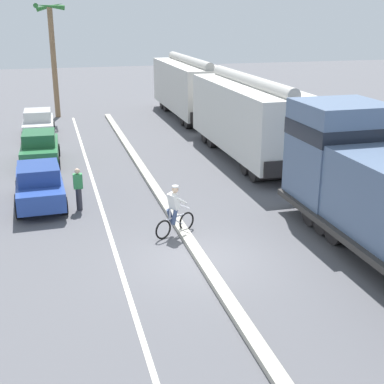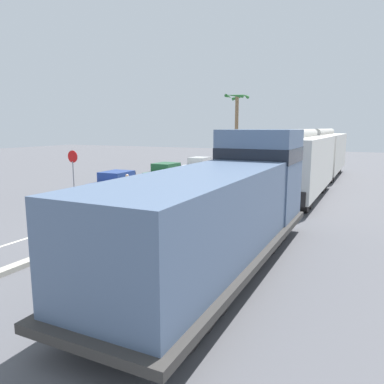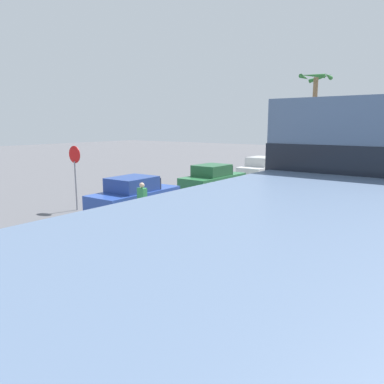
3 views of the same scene
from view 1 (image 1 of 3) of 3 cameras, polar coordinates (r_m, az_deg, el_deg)
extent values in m
plane|color=#56565B|center=(16.23, 0.84, -7.19)|extent=(120.00, 120.00, 0.00)
cube|color=#B2AD9E|center=(21.60, -3.53, -0.26)|extent=(0.36, 36.00, 0.16)
cube|color=silver|center=(21.31, -9.86, -0.99)|extent=(0.14, 36.00, 0.01)
cube|color=slate|center=(19.25, 15.30, 4.10)|extent=(2.80, 2.80, 3.50)
cube|color=black|center=(19.07, 15.50, 6.38)|extent=(2.83, 2.83, 0.56)
cylinder|color=black|center=(19.48, 15.41, -1.76)|extent=(2.40, 1.00, 1.00)
cylinder|color=black|center=(18.84, 16.62, -2.58)|extent=(2.40, 1.00, 1.00)
cylinder|color=black|center=(18.22, 17.91, -3.45)|extent=(2.40, 1.00, 1.00)
cube|color=silver|center=(26.89, 6.08, 8.03)|extent=(2.90, 10.40, 3.10)
cylinder|color=#B1AFA8|center=(26.63, 6.21, 11.69)|extent=(0.60, 9.88, 0.60)
cube|color=black|center=(31.98, 2.62, 7.63)|extent=(2.61, 0.10, 0.70)
cube|color=black|center=(22.48, 10.76, 2.53)|extent=(2.61, 0.10, 0.70)
cylinder|color=black|center=(30.71, 3.45, 6.20)|extent=(2.46, 0.90, 0.90)
cylinder|color=black|center=(29.69, 4.12, 5.75)|extent=(2.46, 0.90, 0.90)
cylinder|color=black|center=(24.86, 8.15, 3.04)|extent=(2.46, 0.90, 0.90)
cylinder|color=black|center=(23.90, 9.17, 2.34)|extent=(2.46, 0.90, 0.90)
cube|color=beige|center=(37.80, -0.32, 11.21)|extent=(2.90, 10.40, 3.10)
cylinder|color=#A7A59E|center=(37.62, -0.33, 13.82)|extent=(0.60, 9.88, 0.60)
cube|color=black|center=(43.02, -2.14, 10.50)|extent=(2.61, 0.10, 0.70)
cube|color=black|center=(33.01, 2.04, 7.99)|extent=(2.61, 0.10, 0.70)
cylinder|color=black|center=(41.67, -1.67, 9.54)|extent=(2.46, 0.90, 0.90)
cylinder|color=black|center=(40.62, -1.30, 9.31)|extent=(2.46, 0.90, 0.90)
cylinder|color=black|center=(35.53, 0.80, 7.95)|extent=(2.46, 0.90, 0.90)
cylinder|color=black|center=(34.49, 1.30, 7.61)|extent=(2.46, 0.90, 0.90)
cube|color=#28479E|center=(21.28, -15.92, 0.42)|extent=(1.83, 4.25, 0.70)
cube|color=navy|center=(20.95, -16.07, 1.98)|extent=(1.56, 1.95, 0.60)
cube|color=#1E232D|center=(21.92, -16.13, 2.57)|extent=(1.43, 0.16, 0.51)
cylinder|color=black|center=(22.64, -17.98, 0.37)|extent=(0.24, 0.65, 0.64)
cylinder|color=black|center=(22.64, -13.91, 0.75)|extent=(0.24, 0.65, 0.64)
cylinder|color=black|center=(20.17, -18.01, -1.85)|extent=(0.24, 0.65, 0.64)
cylinder|color=black|center=(20.18, -13.44, -1.42)|extent=(0.24, 0.65, 0.64)
cube|color=#286B3D|center=(27.11, -15.89, 4.30)|extent=(1.82, 4.25, 0.70)
cube|color=#225B34|center=(26.81, -16.03, 5.56)|extent=(1.56, 1.94, 0.60)
cube|color=#1E232D|center=(27.80, -15.95, 5.91)|extent=(1.43, 0.16, 0.51)
cylinder|color=black|center=(28.50, -17.38, 4.11)|extent=(0.24, 0.65, 0.64)
cylinder|color=black|center=(28.43, -14.13, 4.37)|extent=(0.24, 0.65, 0.64)
cylinder|color=black|center=(25.99, -17.68, 2.72)|extent=(0.24, 0.65, 0.64)
cylinder|color=black|center=(25.91, -14.13, 2.99)|extent=(0.24, 0.65, 0.64)
cube|color=silver|center=(33.16, -16.04, 6.83)|extent=(1.76, 4.22, 0.70)
cube|color=beige|center=(32.89, -16.15, 7.89)|extent=(1.53, 1.92, 0.60)
cube|color=#1E232D|center=(33.89, -16.11, 8.10)|extent=(1.43, 0.14, 0.51)
cylinder|color=black|center=(34.54, -17.30, 6.57)|extent=(0.23, 0.64, 0.64)
cylinder|color=black|center=(34.49, -14.61, 6.80)|extent=(0.23, 0.64, 0.64)
cylinder|color=black|center=(32.00, -17.47, 5.64)|extent=(0.23, 0.64, 0.64)
cylinder|color=black|center=(31.94, -14.57, 5.88)|extent=(0.23, 0.64, 0.64)
torus|color=black|center=(18.16, -0.58, -3.14)|extent=(0.61, 0.37, 0.66)
torus|color=black|center=(17.51, -3.08, -4.03)|extent=(0.61, 0.37, 0.66)
cylinder|color=silver|center=(17.71, -1.82, -2.68)|extent=(0.71, 0.42, 0.05)
cylinder|color=silver|center=(17.84, -1.58, -3.14)|extent=(0.44, 0.27, 0.36)
cylinder|color=silver|center=(17.52, -2.36, -2.41)|extent=(0.04, 0.04, 0.30)
cylinder|color=silver|center=(17.91, -0.77, -1.58)|extent=(0.26, 0.44, 0.04)
cylinder|color=#38476B|center=(17.69, -2.33, -2.54)|extent=(0.33, 0.27, 0.52)
cylinder|color=#38476B|center=(17.55, -1.89, -2.71)|extent=(0.30, 0.25, 0.52)
cube|color=white|center=(17.48, -1.96, -0.98)|extent=(0.45, 0.46, 0.57)
sphere|color=beige|center=(17.40, -1.80, 0.28)|extent=(0.22, 0.22, 0.22)
cylinder|color=white|center=(17.37, -1.81, 0.59)|extent=(0.22, 0.22, 0.05)
cylinder|color=white|center=(17.72, -1.83, -0.71)|extent=(0.45, 0.30, 0.36)
cylinder|color=white|center=(17.50, -1.12, -0.96)|extent=(0.45, 0.30, 0.36)
cylinder|color=#846647|center=(38.84, -14.51, 13.10)|extent=(0.36, 0.36, 7.35)
cone|color=#2D7033|center=(38.80, -13.59, 18.69)|extent=(0.50, 1.84, 0.42)
cone|color=#2D7033|center=(39.59, -14.95, 18.58)|extent=(1.84, 0.38, 0.70)
cone|color=#2D7033|center=(38.65, -16.38, 18.47)|extent=(0.39, 1.82, 0.39)
cone|color=#2D7033|center=(37.79, -14.88, 18.60)|extent=(1.84, 0.42, 0.50)
cylinder|color=#33333D|center=(20.43, -11.95, -0.75)|extent=(0.22, 0.22, 0.85)
cube|color=#338C4C|center=(20.21, -12.08, 1.14)|extent=(0.34, 0.22, 0.56)
sphere|color=beige|center=(20.10, -12.16, 2.20)|extent=(0.20, 0.20, 0.20)
camera|label=2|loc=(14.03, 65.56, -4.12)|focal=35.00mm
camera|label=3|loc=(14.52, 33.65, 2.49)|focal=35.00mm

